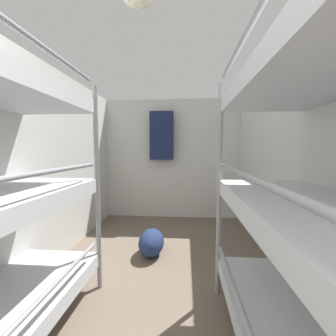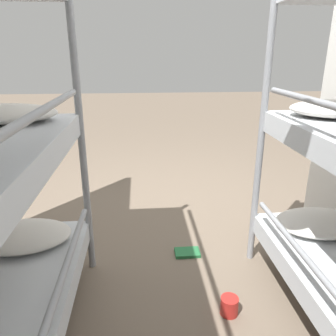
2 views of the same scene
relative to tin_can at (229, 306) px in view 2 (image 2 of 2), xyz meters
The scene contains 3 objects.
ground_plane 1.13m from the tin_can, 76.23° to the right, with size 20.00×20.00×0.00m, color #6B5B4C.
tin_can is the anchor object (origin of this frame).
floor_book 0.62m from the tin_can, 75.80° to the right, with size 0.18×0.12×0.02m.
Camera 2 is at (0.21, 2.55, 1.40)m, focal length 35.00 mm.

